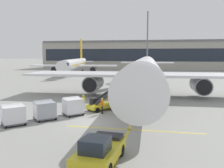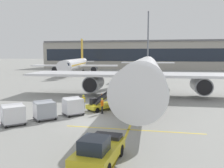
% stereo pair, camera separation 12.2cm
% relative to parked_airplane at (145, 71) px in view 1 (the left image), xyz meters
% --- Properties ---
extents(ground_plane, '(600.00, 600.00, 0.00)m').
position_rel_parked_airplane_xyz_m(ground_plane, '(-4.39, -16.39, -3.81)').
color(ground_plane, gray).
extents(parked_airplane, '(36.74, 47.34, 15.73)m').
position_rel_parked_airplane_xyz_m(parked_airplane, '(0.00, 0.00, 0.00)').
color(parked_airplane, white).
rests_on(parked_airplane, ground).
extents(belt_loader, '(4.23, 4.96, 3.01)m').
position_rel_parked_airplane_xyz_m(belt_loader, '(-4.26, -10.77, -2.95)').
color(belt_loader, gold).
rests_on(belt_loader, ground).
extents(baggage_cart_lead, '(2.55, 2.54, 1.91)m').
position_rel_parked_airplane_xyz_m(baggage_cart_lead, '(-6.79, -13.93, -2.81)').
color(baggage_cart_lead, '#515156').
rests_on(baggage_cart_lead, ground).
extents(baggage_cart_second, '(2.55, 2.54, 1.91)m').
position_rel_parked_airplane_xyz_m(baggage_cart_second, '(-8.88, -16.23, -2.81)').
color(baggage_cart_second, '#515156').
rests_on(baggage_cart_second, ground).
extents(baggage_cart_third, '(2.55, 2.54, 1.91)m').
position_rel_parked_airplane_xyz_m(baggage_cart_third, '(-10.85, -18.45, -2.81)').
color(baggage_cart_third, '#515156').
rests_on(baggage_cart_third, ground).
extents(pushback_tug, '(2.53, 4.59, 1.83)m').
position_rel_parked_airplane_xyz_m(pushback_tug, '(-1.23, -24.71, -2.99)').
color(pushback_tug, gold).
rests_on(pushback_tug, ground).
extents(ground_crew_by_loader, '(0.38, 0.53, 1.74)m').
position_rel_parked_airplane_xyz_m(ground_crew_by_loader, '(-6.53, -11.12, -2.82)').
color(ground_crew_by_loader, '#514C42').
rests_on(ground_crew_by_loader, ground).
extents(ground_crew_by_carts, '(0.25, 0.57, 1.74)m').
position_rel_parked_airplane_xyz_m(ground_crew_by_carts, '(-3.12, -11.24, -2.82)').
color(ground_crew_by_carts, '#514C42').
rests_on(ground_crew_by_carts, ground).
extents(ground_crew_marshaller, '(0.26, 0.57, 1.74)m').
position_rel_parked_airplane_xyz_m(ground_crew_marshaller, '(-3.90, -12.71, -2.82)').
color(ground_crew_marshaller, black).
rests_on(ground_crew_marshaller, ground).
extents(safety_cone_engine_keepout, '(0.61, 0.61, 0.69)m').
position_rel_parked_airplane_xyz_m(safety_cone_engine_keepout, '(-6.23, -3.33, -3.48)').
color(safety_cone_engine_keepout, black).
rests_on(safety_cone_engine_keepout, ground).
extents(apron_guidance_line_lead_in, '(0.20, 110.00, 0.01)m').
position_rel_parked_airplane_xyz_m(apron_guidance_line_lead_in, '(-0.35, -0.84, -3.81)').
color(apron_guidance_line_lead_in, yellow).
rests_on(apron_guidance_line_lead_in, ground).
extents(apron_guidance_line_stop_bar, '(12.00, 0.20, 0.01)m').
position_rel_parked_airplane_xyz_m(apron_guidance_line_stop_bar, '(0.03, -17.78, -3.81)').
color(apron_guidance_line_stop_bar, yellow).
rests_on(apron_guidance_line_stop_bar, ground).
extents(terminal_building, '(112.99, 18.77, 12.32)m').
position_rel_parked_airplane_xyz_m(terminal_building, '(6.19, 74.99, 2.29)').
color(terminal_building, '#A8A399').
rests_on(terminal_building, ground).
extents(distant_airplane, '(28.25, 36.41, 12.23)m').
position_rel_parked_airplane_xyz_m(distant_airplane, '(-25.19, 38.26, -0.66)').
color(distant_airplane, white).
rests_on(distant_airplane, ground).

